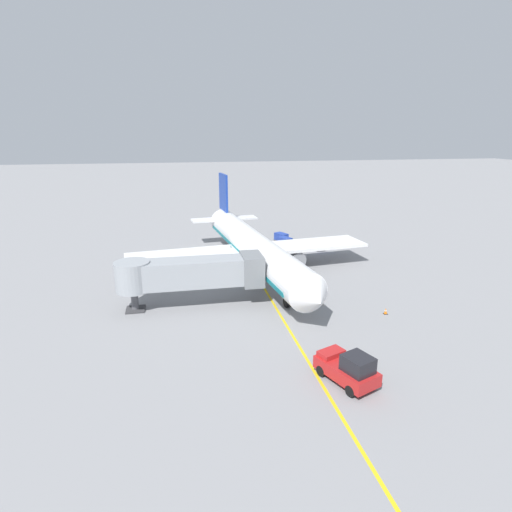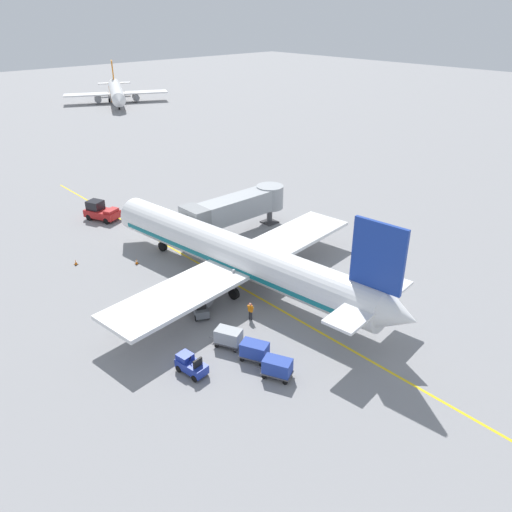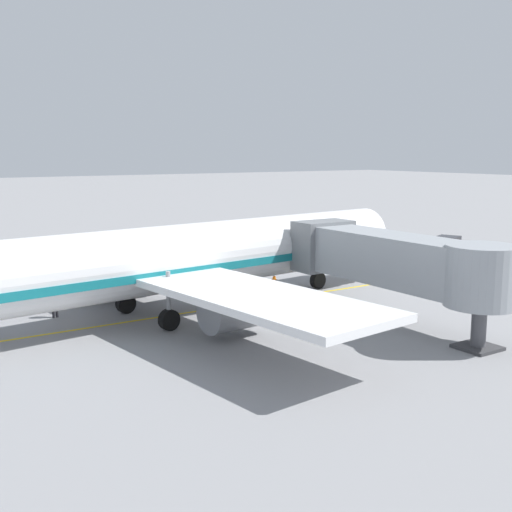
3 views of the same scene
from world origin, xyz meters
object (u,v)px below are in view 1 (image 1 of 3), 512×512
at_px(pushback_tractor, 348,368).
at_px(baggage_tug_lead, 319,245).
at_px(safety_cone_nose_left, 386,311).
at_px(baggage_cart_second_in_train, 285,241).
at_px(baggage_tug_trailing, 295,259).
at_px(baggage_cart_front, 292,246).
at_px(safety_cone_nose_right, 321,298).
at_px(jet_bridge, 191,273).
at_px(parked_airliner, 252,247).
at_px(ground_crew_wing_walker, 268,251).
at_px(baggage_cart_third_in_train, 281,237).

relative_size(pushback_tractor, baggage_tug_lead, 1.86).
xyz_separation_m(baggage_tug_lead, safety_cone_nose_left, (1.28, 22.75, -0.42)).
xyz_separation_m(baggage_cart_second_in_train, safety_cone_nose_left, (-3.26, 24.86, -0.66)).
distance_m(baggage_tug_trailing, baggage_cart_front, 5.51).
xyz_separation_m(baggage_tug_trailing, safety_cone_nose_right, (0.85, 12.49, -0.42)).
relative_size(baggage_cart_second_in_train, safety_cone_nose_right, 4.94).
distance_m(pushback_tractor, baggage_cart_second_in_train, 35.12).
bearing_deg(baggage_cart_front, baggage_cart_second_in_train, -82.63).
bearing_deg(jet_bridge, baggage_cart_front, -132.11).
bearing_deg(pushback_tractor, parked_airliner, -85.35).
bearing_deg(baggage_tug_lead, baggage_cart_front, 8.47).
height_order(baggage_cart_front, ground_crew_wing_walker, ground_crew_wing_walker).
distance_m(pushback_tractor, baggage_tug_trailing, 26.97).
distance_m(ground_crew_wing_walker, safety_cone_nose_right, 16.31).
bearing_deg(baggage_tug_trailing, pushback_tractor, 81.36).
bearing_deg(ground_crew_wing_walker, jet_bridge, 53.30).
height_order(baggage_cart_front, safety_cone_nose_left, baggage_cart_front).
relative_size(jet_bridge, pushback_tractor, 2.89).
bearing_deg(ground_crew_wing_walker, baggage_cart_front, -156.46).
height_order(parked_airliner, baggage_cart_second_in_train, parked_airliner).
xyz_separation_m(baggage_cart_front, ground_crew_wing_walker, (3.90, 1.70, 0.00)).
bearing_deg(baggage_tug_trailing, safety_cone_nose_left, 103.58).
distance_m(parked_airliner, pushback_tractor, 24.86).
xyz_separation_m(ground_crew_wing_walker, safety_cone_nose_right, (-1.92, 16.18, -0.66)).
bearing_deg(baggage_tug_trailing, baggage_cart_front, -101.88).
bearing_deg(parked_airliner, jet_bridge, 49.79).
distance_m(parked_airliner, baggage_cart_front, 10.53).
bearing_deg(ground_crew_wing_walker, baggage_cart_second_in_train, -128.62).
relative_size(jet_bridge, baggage_tug_lead, 5.38).
xyz_separation_m(jet_bridge, safety_cone_nose_left, (-17.92, 5.52, -3.17)).
distance_m(pushback_tractor, safety_cone_nose_right, 14.55).
relative_size(baggage_tug_lead, safety_cone_nose_right, 4.47).
height_order(parked_airliner, safety_cone_nose_left, parked_airliner).
xyz_separation_m(baggage_cart_second_in_train, baggage_cart_third_in_train, (-0.11, -2.64, 0.00)).
height_order(baggage_tug_trailing, baggage_cart_front, baggage_tug_trailing).
relative_size(baggage_cart_front, safety_cone_nose_left, 4.94).
relative_size(baggage_tug_trailing, baggage_cart_front, 0.95).
bearing_deg(safety_cone_nose_left, baggage_cart_second_in_train, -82.52).
distance_m(jet_bridge, baggage_cart_third_in_train, 26.60).
relative_size(baggage_cart_front, baggage_cart_second_in_train, 1.00).
xyz_separation_m(parked_airliner, pushback_tractor, (-2.01, 24.69, -2.09)).
relative_size(jet_bridge, baggage_cart_front, 4.87).
bearing_deg(safety_cone_nose_right, ground_crew_wing_walker, -83.25).
bearing_deg(baggage_tug_lead, ground_crew_wing_walker, 16.03).
height_order(jet_bridge, pushback_tractor, jet_bridge).
distance_m(baggage_tug_lead, safety_cone_nose_right, 19.51).
bearing_deg(safety_cone_nose_right, safety_cone_nose_left, 139.07).
distance_m(ground_crew_wing_walker, safety_cone_nose_left, 21.54).
height_order(parked_airliner, safety_cone_nose_right, parked_airliner).
relative_size(parked_airliner, baggage_cart_second_in_train, 12.81).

